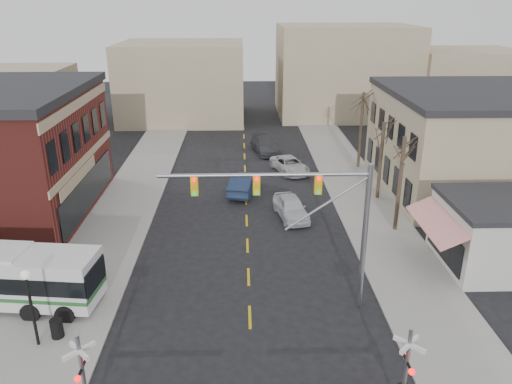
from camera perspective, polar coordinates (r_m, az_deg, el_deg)
ground at (r=25.04m, az=-0.62°, el=-16.78°), size 160.00×160.00×0.00m
sidewalk_west at (r=43.54m, az=-13.79°, el=0.01°), size 5.00×60.00×0.12m
sidewalk_east at (r=43.70m, az=11.37°, el=0.29°), size 5.00×60.00×0.12m
tan_building at (r=46.91m, az=26.86°, el=5.23°), size 20.30×15.30×8.50m
awning_shop at (r=34.00m, az=27.17°, el=-4.18°), size 9.74×6.20×4.30m
tree_east_a at (r=35.57m, az=16.10°, el=0.84°), size 0.28×0.28×6.75m
tree_east_b at (r=41.15m, az=14.05°, el=3.48°), size 0.28×0.28×6.30m
tree_east_c at (r=48.52m, az=11.89°, el=6.91°), size 0.28×0.28×7.20m
traffic_signal_mast at (r=24.82m, az=6.22°, el=-1.78°), size 10.40×0.30×8.00m
rr_crossing_west at (r=21.08m, az=-17.91°, el=-19.70°), size 5.60×1.36×4.00m
rr_crossing_east at (r=21.12m, az=15.56°, el=-19.31°), size 5.60×1.36×4.00m
street_lamp at (r=25.26m, az=-24.55°, el=-10.36°), size 0.44×0.44×3.99m
trash_bin at (r=26.68m, az=-21.81°, el=-14.27°), size 0.60×0.60×0.95m
car_a at (r=37.39m, az=4.02°, el=-1.75°), size 2.77×5.06×1.63m
car_b at (r=42.03m, az=-1.41°, el=1.03°), size 2.89×5.48×1.72m
car_c at (r=47.21m, az=3.88°, el=3.10°), size 3.89×5.56×1.41m
car_d at (r=53.23m, az=1.06°, el=5.38°), size 3.43×5.89×1.60m
pedestrian_near at (r=28.94m, az=-18.05°, el=-9.63°), size 0.64×0.80×1.91m
pedestrian_far at (r=31.71m, az=-22.12°, el=-7.38°), size 1.15×1.14×1.88m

